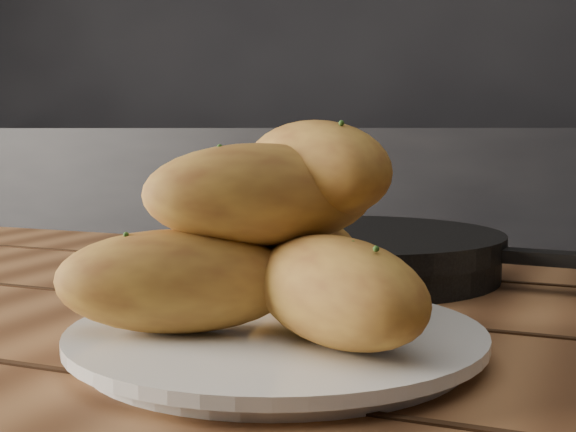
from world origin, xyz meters
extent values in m
cube|color=black|center=(0.00, 1.70, 0.45)|extent=(2.80, 0.60, 0.90)
cube|color=brown|center=(0.10, 0.56, 0.73)|extent=(1.57, 0.92, 0.04)
cylinder|color=white|center=(0.11, 0.55, 0.76)|extent=(0.25, 0.25, 0.01)
cylinder|color=white|center=(0.11, 0.55, 0.76)|extent=(0.27, 0.27, 0.01)
ellipsoid|color=gold|center=(0.06, 0.51, 0.80)|extent=(0.17, 0.13, 0.07)
ellipsoid|color=gold|center=(0.16, 0.52, 0.80)|extent=(0.16, 0.14, 0.07)
ellipsoid|color=gold|center=(0.11, 0.60, 0.80)|extent=(0.08, 0.15, 0.07)
ellipsoid|color=gold|center=(0.10, 0.54, 0.86)|extent=(0.17, 0.13, 0.07)
ellipsoid|color=gold|center=(0.13, 0.58, 0.87)|extent=(0.15, 0.14, 0.07)
cylinder|color=black|center=(0.07, 0.84, 0.77)|extent=(0.30, 0.30, 0.03)
cylinder|color=black|center=(0.07, 0.84, 0.79)|extent=(0.31, 0.31, 0.02)
camera|label=1|loc=(0.32, 0.08, 0.90)|focal=50.00mm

